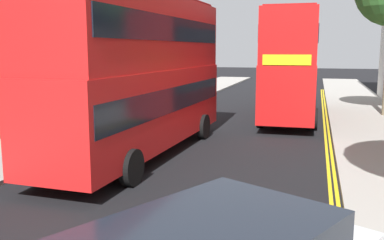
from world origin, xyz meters
The scene contains 5 objects.
sidewalk_left centered at (-6.50, 16.00, 0.07)m, with size 4.00×80.00×0.14m, color #9E9991.
kerb_line_outer centered at (4.40, 14.00, 0.00)m, with size 0.10×56.00×0.01m, color yellow.
kerb_line_inner centered at (4.24, 14.00, 0.00)m, with size 0.10×56.00×0.01m, color yellow.
double_decker_bus_away centered at (-2.13, 13.69, 3.03)m, with size 3.14×10.90×5.64m.
double_decker_bus_oncoming centered at (2.44, 23.69, 3.03)m, with size 2.91×10.84×5.64m.
Camera 1 is at (3.75, -0.27, 3.72)m, focal length 40.34 mm.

